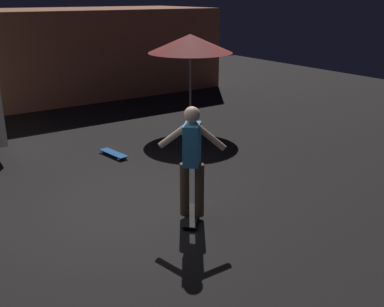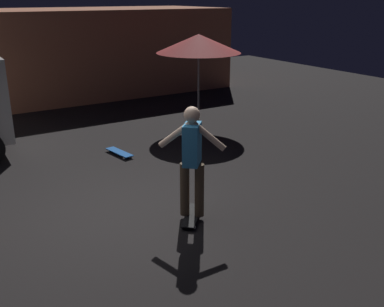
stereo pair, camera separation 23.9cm
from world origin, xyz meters
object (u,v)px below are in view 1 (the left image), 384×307
Objects in this scene: skateboard_ridden at (192,216)px; skateboard_spare at (114,153)px; patio_umbrella at (190,44)px; skater at (192,154)px.

skateboard_ridden is 3.27m from skateboard_spare.
skateboard_ridden is (-2.91, -4.33, -2.02)m from patio_umbrella.
skater is at bearing -123.95° from patio_umbrella.
skateboard_ridden is 0.89× the size of skateboard_spare.
skateboard_ridden and skateboard_spare have the same top height.
skateboard_ridden is at bearing -116.57° from skater.
skater reaches higher than skateboard_spare.
patio_umbrella reaches higher than skateboard_spare.
skateboard_spare is at bearing -158.29° from patio_umbrella.
patio_umbrella is 2.87× the size of skateboard_spare.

